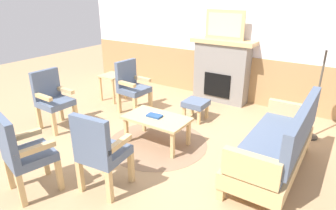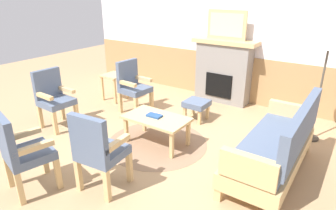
# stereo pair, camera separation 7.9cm
# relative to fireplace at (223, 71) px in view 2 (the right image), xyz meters

# --- Properties ---
(ground_plane) EXTENTS (14.00, 14.00, 0.00)m
(ground_plane) POSITION_rel_fireplace_xyz_m (0.00, -2.35, -0.65)
(ground_plane) COLOR tan
(wall_back) EXTENTS (7.20, 0.14, 2.70)m
(wall_back) POSITION_rel_fireplace_xyz_m (0.00, 0.25, 0.66)
(wall_back) COLOR white
(wall_back) RESTS_ON ground_plane
(fireplace) EXTENTS (1.30, 0.44, 1.28)m
(fireplace) POSITION_rel_fireplace_xyz_m (0.00, 0.00, 0.00)
(fireplace) COLOR gray
(fireplace) RESTS_ON ground_plane
(framed_picture) EXTENTS (0.80, 0.04, 0.56)m
(framed_picture) POSITION_rel_fireplace_xyz_m (0.00, 0.00, 0.91)
(framed_picture) COLOR tan
(framed_picture) RESTS_ON fireplace
(couch) EXTENTS (0.70, 1.80, 0.98)m
(couch) POSITION_rel_fireplace_xyz_m (1.66, -2.07, -0.26)
(couch) COLOR tan
(couch) RESTS_ON ground_plane
(coffee_table) EXTENTS (0.96, 0.56, 0.44)m
(coffee_table) POSITION_rel_fireplace_xyz_m (-0.02, -2.26, -0.27)
(coffee_table) COLOR tan
(coffee_table) RESTS_ON ground_plane
(round_rug) EXTENTS (1.53, 1.53, 0.01)m
(round_rug) POSITION_rel_fireplace_xyz_m (-0.02, -2.26, -0.65)
(round_rug) COLOR #896B51
(round_rug) RESTS_ON ground_plane
(book_on_table) EXTENTS (0.23, 0.15, 0.03)m
(book_on_table) POSITION_rel_fireplace_xyz_m (-0.06, -2.27, -0.20)
(book_on_table) COLOR navy
(book_on_table) RESTS_ON coffee_table
(footstool) EXTENTS (0.40, 0.40, 0.36)m
(footstool) POSITION_rel_fireplace_xyz_m (0.04, -1.15, -0.37)
(footstool) COLOR tan
(footstool) RESTS_ON ground_plane
(armchair_near_fireplace) EXTENTS (0.52, 0.52, 0.98)m
(armchair_near_fireplace) POSITION_rel_fireplace_xyz_m (-1.16, -1.49, -0.11)
(armchair_near_fireplace) COLOR tan
(armchair_near_fireplace) RESTS_ON ground_plane
(armchair_by_window_left) EXTENTS (0.50, 0.50, 0.98)m
(armchair_by_window_left) POSITION_rel_fireplace_xyz_m (-1.82, -2.74, -0.11)
(armchair_by_window_left) COLOR tan
(armchair_by_window_left) RESTS_ON ground_plane
(armchair_front_left) EXTENTS (0.53, 0.53, 0.98)m
(armchair_front_left) POSITION_rel_fireplace_xyz_m (0.08, -3.51, -0.11)
(armchair_front_left) COLOR tan
(armchair_front_left) RESTS_ON ground_plane
(armchair_front_center) EXTENTS (0.58, 0.58, 0.98)m
(armchair_front_center) POSITION_rel_fireplace_xyz_m (-0.61, -4.01, -0.11)
(armchair_front_center) COLOR tan
(armchair_front_center) RESTS_ON ground_plane
(side_table) EXTENTS (0.44, 0.44, 0.55)m
(side_table) POSITION_rel_fireplace_xyz_m (-1.90, -1.23, -0.22)
(side_table) COLOR tan
(side_table) RESTS_ON ground_plane
(floor_lamp_by_couch) EXTENTS (0.36, 0.36, 1.68)m
(floor_lamp_by_couch) POSITION_rel_fireplace_xyz_m (1.89, -0.77, 0.80)
(floor_lamp_by_couch) COLOR #332D28
(floor_lamp_by_couch) RESTS_ON ground_plane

